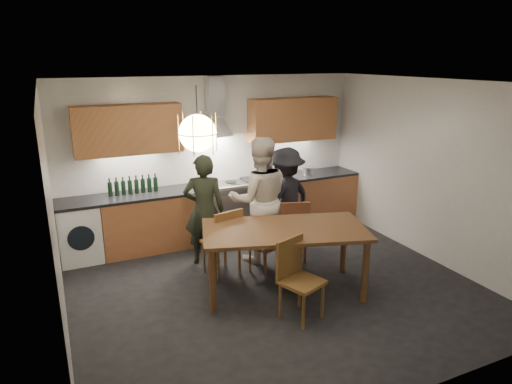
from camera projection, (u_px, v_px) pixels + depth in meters
name	position (u px, v px, depth m)	size (l,w,h in m)	color
ground	(275.00, 287.00, 5.93)	(5.00, 5.00, 0.00)	black
room_shell	(277.00, 159.00, 5.44)	(5.02, 4.52, 2.61)	white
counter_run	(223.00, 211.00, 7.51)	(5.00, 0.62, 0.90)	#C4794B
range_stove	(222.00, 211.00, 7.49)	(0.90, 0.60, 0.92)	silver
wall_fixtures	(217.00, 123.00, 7.19)	(4.30, 0.54, 1.10)	#C8824D
pendant_lamp	(198.00, 133.00, 4.84)	(0.43, 0.43, 0.70)	black
dining_table	(284.00, 236.00, 5.65)	(2.22, 1.55, 0.85)	brown
chair_back_left	(225.00, 238.00, 6.10)	(0.52, 0.52, 0.96)	brown
chair_back_mid	(269.00, 242.00, 6.20)	(0.47, 0.47, 0.80)	brown
chair_back_right	(293.00, 227.00, 6.55)	(0.53, 0.53, 0.93)	#5C2F1C
chair_front	(296.00, 273.00, 5.15)	(0.54, 0.54, 0.93)	brown
person_left	(204.00, 210.00, 6.45)	(0.58, 0.38, 1.60)	black
person_mid	(260.00, 200.00, 6.52)	(0.89, 0.69, 1.82)	beige
person_right	(285.00, 199.00, 6.97)	(1.03, 0.59, 1.59)	black
mixing_bowl	(272.00, 177.00, 7.71)	(0.26, 0.26, 0.06)	#B8B8BB
stock_pot	(308.00, 171.00, 7.95)	(0.19, 0.19, 0.13)	silver
wine_bottles	(133.00, 185.00, 6.84)	(0.74, 0.06, 0.27)	black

